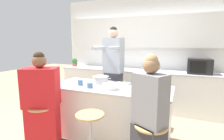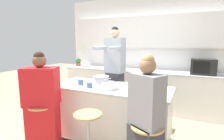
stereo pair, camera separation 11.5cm
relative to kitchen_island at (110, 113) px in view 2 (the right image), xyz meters
name	(u,v)px [view 2 (the right image)]	position (x,y,z in m)	size (l,w,h in m)	color
ground_plane	(110,139)	(0.00, 0.00, -0.45)	(16.00, 16.00, 0.00)	tan
wall_back	(143,44)	(0.00, 1.93, 1.09)	(4.08, 0.22, 2.70)	white
back_counter	(138,88)	(0.00, 1.62, 0.01)	(3.78, 0.65, 0.92)	white
kitchen_island	(110,113)	(0.00, 0.00, 0.00)	(1.88, 0.78, 0.89)	black
bar_stool_leftmost	(42,127)	(-0.75, -0.68, -0.08)	(0.38, 0.38, 0.69)	tan
bar_stool_center	(88,138)	(0.00, -0.66, -0.08)	(0.38, 0.38, 0.69)	tan
person_cooking	(115,75)	(-0.21, 0.65, 0.49)	(0.43, 0.62, 1.86)	#383842
person_wrapped_blanket	(42,105)	(-0.76, -0.66, 0.23)	(0.54, 0.45, 1.45)	red
person_seated_near	(146,127)	(0.73, -0.66, 0.22)	(0.41, 0.38, 1.45)	#333338
cooking_pot	(101,80)	(-0.23, 0.14, 0.50)	(0.36, 0.27, 0.12)	#B7BABC
fruit_bowl	(109,87)	(0.06, -0.15, 0.48)	(0.23, 0.23, 0.08)	white
coffee_cup_near	(81,82)	(-0.48, -0.10, 0.48)	(0.12, 0.08, 0.09)	#4C7099
coffee_cup_far	(90,85)	(-0.25, -0.20, 0.48)	(0.12, 0.08, 0.08)	#4C7099
banana_bunch	(162,92)	(0.80, -0.03, 0.46)	(0.14, 0.10, 0.04)	yellow
microwave	(203,67)	(1.37, 1.58, 0.63)	(0.47, 0.37, 0.32)	black
potted_plant	(78,62)	(-1.74, 1.62, 0.59)	(0.15, 0.15, 0.22)	#A86042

